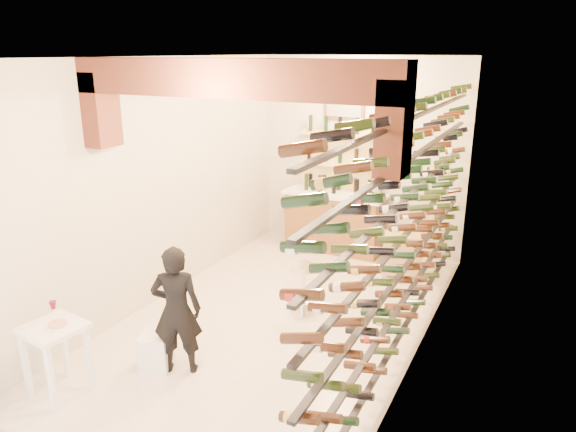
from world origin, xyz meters
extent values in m
plane|color=beige|center=(0.00, 0.00, 0.00)|extent=(6.00, 6.00, 0.00)
cube|color=beige|center=(0.00, 3.00, 1.60)|extent=(3.50, 0.02, 3.20)
cube|color=beige|center=(0.00, -3.00, 1.60)|extent=(3.50, 0.02, 3.20)
cube|color=beige|center=(-1.75, 0.00, 1.60)|extent=(0.02, 6.00, 3.20)
cube|color=beige|center=(1.75, 0.00, 1.60)|extent=(0.02, 6.00, 3.20)
cube|color=#995636|center=(0.00, 0.00, 3.20)|extent=(3.50, 6.00, 0.02)
cube|color=brown|center=(0.00, -1.00, 3.02)|extent=(3.50, 0.35, 0.36)
cube|color=brown|center=(-1.63, -1.00, 2.65)|extent=(0.24, 0.35, 0.80)
cube|color=brown|center=(1.63, -1.00, 2.65)|extent=(0.24, 0.35, 0.80)
cube|color=black|center=(1.59, 0.00, 0.25)|extent=(0.06, 5.70, 0.03)
cube|color=black|center=(1.59, 0.00, 0.65)|extent=(0.06, 5.70, 0.03)
cube|color=black|center=(1.59, 0.00, 1.05)|extent=(0.06, 5.70, 0.03)
cube|color=black|center=(1.59, 0.00, 1.45)|extent=(0.06, 5.70, 0.03)
cube|color=black|center=(1.59, 0.00, 1.85)|extent=(0.06, 5.70, 0.03)
cube|color=black|center=(1.59, 0.00, 2.25)|extent=(0.06, 5.70, 0.03)
cube|color=black|center=(1.59, 0.00, 2.65)|extent=(0.06, 5.70, 0.03)
cube|color=brown|center=(-0.30, 2.65, 0.48)|extent=(1.60, 0.55, 0.96)
cube|color=white|center=(-0.30, 2.65, 0.98)|extent=(1.70, 0.62, 0.05)
cube|color=#E0C17E|center=(-0.30, 2.92, 1.00)|extent=(1.40, 0.10, 2.00)
cube|color=#E0C17E|center=(-0.30, 2.82, 0.45)|extent=(1.40, 0.28, 0.04)
cube|color=#E0C17E|center=(-0.30, 2.82, 0.95)|extent=(1.40, 0.28, 0.04)
cube|color=#E0C17E|center=(-0.30, 2.82, 1.45)|extent=(1.40, 0.28, 0.04)
cube|color=#E0C17E|center=(-0.30, 2.82, 1.95)|extent=(1.40, 0.28, 0.04)
cube|color=brown|center=(-0.30, 2.97, 2.45)|extent=(0.70, 0.04, 0.55)
cube|color=#99998C|center=(-0.30, 2.94, 2.45)|extent=(0.60, 0.01, 0.45)
cube|color=white|center=(-1.23, -2.28, 0.72)|extent=(0.58, 0.58, 0.05)
cube|color=white|center=(-1.46, -2.46, 0.35)|extent=(0.05, 0.05, 0.70)
cube|color=white|center=(-1.05, -2.52, 0.35)|extent=(0.05, 0.05, 0.70)
cube|color=white|center=(-1.41, -2.05, 0.35)|extent=(0.05, 0.05, 0.70)
cube|color=white|center=(-1.00, -2.10, 0.35)|extent=(0.05, 0.05, 0.70)
cylinder|color=white|center=(-1.18, -2.26, 0.75)|extent=(0.24, 0.24, 0.01)
cylinder|color=#BF7266|center=(-1.18, -2.26, 0.77)|extent=(0.18, 0.18, 0.02)
cube|color=white|center=(-1.41, -2.40, 0.75)|extent=(0.14, 0.14, 0.01)
cylinder|color=white|center=(-1.38, -2.13, 0.75)|extent=(0.07, 0.07, 0.00)
cylinder|color=white|center=(-1.38, -2.13, 0.80)|extent=(0.01, 0.01, 0.09)
cone|color=#540714|center=(-1.38, -2.13, 0.87)|extent=(0.07, 0.07, 0.08)
cube|color=white|center=(-0.68, -1.51, 0.19)|extent=(0.40, 0.40, 0.39)
imported|color=black|center=(-0.42, -1.43, 0.70)|extent=(0.61, 0.53, 1.41)
cylinder|color=silver|center=(0.20, 0.32, 0.01)|extent=(0.35, 0.35, 0.03)
cylinder|color=silver|center=(0.20, 0.32, 0.32)|extent=(0.07, 0.07, 0.60)
cylinder|color=silver|center=(0.20, 0.32, 0.64)|extent=(0.33, 0.33, 0.06)
torus|color=silver|center=(0.20, 0.32, 0.19)|extent=(0.26, 0.26, 0.02)
cube|color=tan|center=(1.02, 2.09, 0.17)|extent=(0.63, 0.51, 0.33)
cube|color=tan|center=(1.02, 2.09, 0.49)|extent=(0.64, 0.53, 0.32)
camera|label=1|loc=(2.80, -5.32, 3.26)|focal=33.01mm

